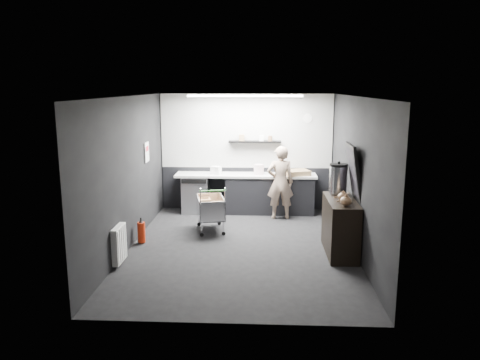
{
  "coord_description": "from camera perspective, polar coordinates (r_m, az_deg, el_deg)",
  "views": [
    {
      "loc": [
        0.38,
        -8.04,
        2.88
      ],
      "look_at": [
        -0.03,
        0.4,
        1.17
      ],
      "focal_mm": 35.0,
      "sensor_mm": 36.0,
      "label": 1
    }
  ],
  "objects": [
    {
      "name": "fire_extinguisher",
      "position": [
        8.9,
        -11.93,
        -6.16
      ],
      "size": [
        0.14,
        0.14,
        0.47
      ],
      "color": "#B2240B",
      "rests_on": "floor"
    },
    {
      "name": "floor",
      "position": [
        8.55,
        0.08,
        -8.26
      ],
      "size": [
        5.5,
        5.5,
        0.0
      ],
      "primitive_type": "plane",
      "color": "black",
      "rests_on": "ground"
    },
    {
      "name": "wall_back",
      "position": [
        10.9,
        0.77,
        3.37
      ],
      "size": [
        5.5,
        0.0,
        5.5
      ],
      "primitive_type": "plane",
      "rotation": [
        1.57,
        0.0,
        0.0
      ],
      "color": "black",
      "rests_on": "floor"
    },
    {
      "name": "floating_shelf",
      "position": [
        10.73,
        1.82,
        4.69
      ],
      "size": [
        1.2,
        0.22,
        0.04
      ],
      "primitive_type": "cube",
      "color": "black",
      "rests_on": "wall_back"
    },
    {
      "name": "kitchen_wall_panel",
      "position": [
        10.82,
        0.77,
        5.98
      ],
      "size": [
        3.95,
        0.02,
        1.7
      ],
      "primitive_type": "cube",
      "color": "#B2B2AE",
      "rests_on": "wall_back"
    },
    {
      "name": "wall_left",
      "position": [
        8.52,
        -13.48,
        0.77
      ],
      "size": [
        0.0,
        5.5,
        5.5
      ],
      "primitive_type": "plane",
      "rotation": [
        1.57,
        0.0,
        1.57
      ],
      "color": "black",
      "rests_on": "floor"
    },
    {
      "name": "person",
      "position": [
        10.23,
        4.93,
        -0.31
      ],
      "size": [
        0.62,
        0.44,
        1.61
      ],
      "primitive_type": "imported",
      "rotation": [
        0.0,
        0.0,
        3.24
      ],
      "color": "beige",
      "rests_on": "floor"
    },
    {
      "name": "wall_front",
      "position": [
        5.52,
        -1.28,
        -4.68
      ],
      "size": [
        5.5,
        0.0,
        5.5
      ],
      "primitive_type": "plane",
      "rotation": [
        -1.57,
        0.0,
        0.0
      ],
      "color": "black",
      "rests_on": "floor"
    },
    {
      "name": "sideboard",
      "position": [
        8.33,
        12.2,
        -4.68
      ],
      "size": [
        0.55,
        1.28,
        1.92
      ],
      "color": "black",
      "rests_on": "floor"
    },
    {
      "name": "cardboard_box",
      "position": [
        10.61,
        6.88,
        0.91
      ],
      "size": [
        0.66,
        0.58,
        0.11
      ],
      "primitive_type": "cube",
      "rotation": [
        0.0,
        0.0,
        0.32
      ],
      "color": "olive",
      "rests_on": "prep_counter"
    },
    {
      "name": "ceiling",
      "position": [
        8.05,
        0.09,
        10.15
      ],
      "size": [
        5.5,
        5.5,
        0.0
      ],
      "primitive_type": "plane",
      "rotation": [
        3.14,
        0.0,
        0.0
      ],
      "color": "silver",
      "rests_on": "wall_back"
    },
    {
      "name": "pink_tub",
      "position": [
        10.62,
        2.31,
        1.31
      ],
      "size": [
        0.23,
        0.23,
        0.23
      ],
      "primitive_type": "cylinder",
      "color": "beige",
      "rests_on": "prep_counter"
    },
    {
      "name": "wall_clock",
      "position": [
        10.83,
        8.26,
        7.46
      ],
      "size": [
        0.2,
        0.03,
        0.2
      ],
      "primitive_type": "cylinder",
      "rotation": [
        1.57,
        0.0,
        0.0
      ],
      "color": "white",
      "rests_on": "wall_back"
    },
    {
      "name": "poster_red_band",
      "position": [
        9.71,
        -11.29,
        3.76
      ],
      "size": [
        0.02,
        0.22,
        0.1
      ],
      "primitive_type": "cube",
      "color": "red",
      "rests_on": "poster"
    },
    {
      "name": "prep_counter",
      "position": [
        10.74,
        1.42,
        -1.6
      ],
      "size": [
        3.2,
        0.61,
        0.9
      ],
      "color": "black",
      "rests_on": "floor"
    },
    {
      "name": "dado_panel",
      "position": [
        11.03,
        0.75,
        -1.02
      ],
      "size": [
        3.95,
        0.02,
        1.0
      ],
      "primitive_type": "cube",
      "color": "black",
      "rests_on": "wall_back"
    },
    {
      "name": "poster",
      "position": [
        9.72,
        -11.3,
        3.35
      ],
      "size": [
        0.02,
        0.3,
        0.4
      ],
      "primitive_type": "cube",
      "color": "white",
      "rests_on": "wall_left"
    },
    {
      "name": "ceiling_strip",
      "position": [
        9.9,
        0.6,
        10.22
      ],
      "size": [
        2.4,
        0.2,
        0.04
      ],
      "primitive_type": "cube",
      "color": "white",
      "rests_on": "ceiling"
    },
    {
      "name": "white_container",
      "position": [
        10.63,
        -2.94,
        1.19
      ],
      "size": [
        0.25,
        0.23,
        0.18
      ],
      "primitive_type": "cube",
      "rotation": [
        0.0,
        0.0,
        -0.38
      ],
      "color": "white",
      "rests_on": "prep_counter"
    },
    {
      "name": "wall_right",
      "position": [
        8.34,
        13.94,
        0.52
      ],
      "size": [
        0.0,
        5.5,
        5.5
      ],
      "primitive_type": "plane",
      "rotation": [
        1.57,
        0.0,
        -1.57
      ],
      "color": "black",
      "rests_on": "floor"
    },
    {
      "name": "shopping_cart",
      "position": [
        9.42,
        -3.63,
        -3.57
      ],
      "size": [
        0.67,
        0.96,
        0.94
      ],
      "color": "silver",
      "rests_on": "floor"
    },
    {
      "name": "radiator",
      "position": [
        7.92,
        -14.53,
        -7.58
      ],
      "size": [
        0.1,
        0.5,
        0.6
      ],
      "primitive_type": "cube",
      "color": "white",
      "rests_on": "wall_left"
    }
  ]
}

